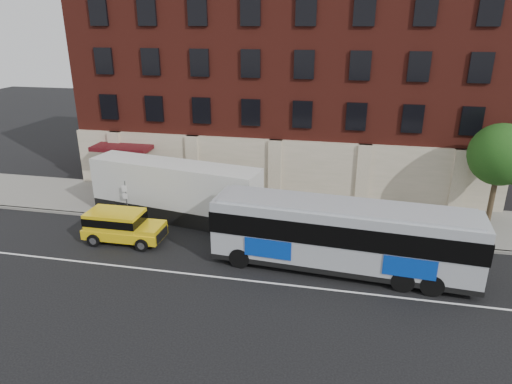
% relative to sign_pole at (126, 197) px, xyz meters
% --- Properties ---
extents(ground, '(120.00, 120.00, 0.00)m').
position_rel_sign_pole_xyz_m(ground, '(8.50, -6.15, -1.45)').
color(ground, black).
rests_on(ground, ground).
extents(sidewalk, '(60.00, 6.00, 0.15)m').
position_rel_sign_pole_xyz_m(sidewalk, '(8.50, 2.85, -1.38)').
color(sidewalk, gray).
rests_on(sidewalk, ground).
extents(kerb, '(60.00, 0.25, 0.15)m').
position_rel_sign_pole_xyz_m(kerb, '(8.50, -0.15, -1.38)').
color(kerb, gray).
rests_on(kerb, ground).
extents(lane_line, '(60.00, 0.12, 0.01)m').
position_rel_sign_pole_xyz_m(lane_line, '(8.50, -5.65, -1.45)').
color(lane_line, white).
rests_on(lane_line, ground).
extents(building, '(30.00, 12.10, 15.00)m').
position_rel_sign_pole_xyz_m(building, '(8.49, 10.77, 6.13)').
color(building, maroon).
rests_on(building, sidewalk).
extents(sign_pole, '(0.30, 0.20, 2.50)m').
position_rel_sign_pole_xyz_m(sign_pole, '(0.00, 0.00, 0.00)').
color(sign_pole, slate).
rests_on(sign_pole, ground).
extents(street_tree, '(3.60, 3.60, 6.20)m').
position_rel_sign_pole_xyz_m(street_tree, '(22.04, 3.34, 2.96)').
color(street_tree, '#3C2E1E').
rests_on(street_tree, sidewalk).
extents(city_bus, '(13.03, 3.70, 3.52)m').
position_rel_sign_pole_xyz_m(city_bus, '(13.39, -3.63, 0.49)').
color(city_bus, '#A9AEB4').
rests_on(city_bus, ground).
extents(yellow_suv, '(4.71, 2.09, 1.80)m').
position_rel_sign_pole_xyz_m(yellow_suv, '(1.16, -3.01, -0.42)').
color(yellow_suv, yellow).
rests_on(yellow_suv, ground).
extents(shipping_container, '(11.16, 4.09, 3.65)m').
position_rel_sign_pole_xyz_m(shipping_container, '(3.04, 0.65, 0.35)').
color(shipping_container, black).
rests_on(shipping_container, ground).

